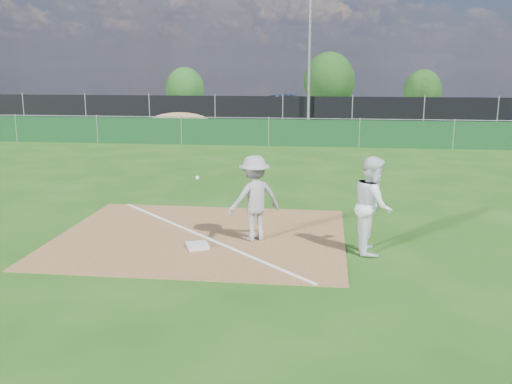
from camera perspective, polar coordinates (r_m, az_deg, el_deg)
ground at (r=20.78m, az=-0.13°, el=2.74°), size 90.00×90.00×0.00m
infield_dirt at (r=12.12m, az=-5.49°, el=-4.42°), size 6.00×5.00×0.02m
foul_line at (r=12.12m, az=-5.49°, el=-4.36°), size 5.01×5.01×0.01m
green_fence at (r=25.61m, az=1.28°, el=5.95°), size 44.00×0.05×1.20m
dirt_mound at (r=29.94m, az=-7.66°, el=6.77°), size 3.38×2.60×1.17m
black_fence at (r=33.51m, az=2.69°, el=8.02°), size 46.00×0.04×1.80m
parking_lot at (r=38.56m, az=3.25°, el=7.27°), size 46.00×9.00×0.01m
light_pole at (r=33.03m, az=5.37°, el=13.29°), size 0.16×0.16×8.00m
first_base at (r=11.35m, az=-5.88°, el=-5.35°), size 0.53×0.53×0.08m
play_at_first at (r=11.59m, az=-0.17°, el=-0.62°), size 1.81×1.16×1.75m
runner at (r=11.09m, az=11.58°, el=-1.27°), size 0.75×0.94×1.87m
car_left at (r=39.41m, az=-7.48°, el=8.44°), size 4.60×1.88×1.56m
car_mid at (r=38.79m, az=3.22°, el=8.49°), size 5.12×3.32×1.59m
car_right at (r=38.31m, az=10.86°, el=8.03°), size 4.88×3.20×1.31m
tree_left at (r=44.02m, az=-7.13°, el=10.14°), size 2.89×2.89×3.43m
tree_mid at (r=44.66m, az=7.33°, el=10.93°), size 3.86×3.86×4.58m
tree_right at (r=44.59m, az=16.31°, el=9.66°), size 2.76×2.76×3.27m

